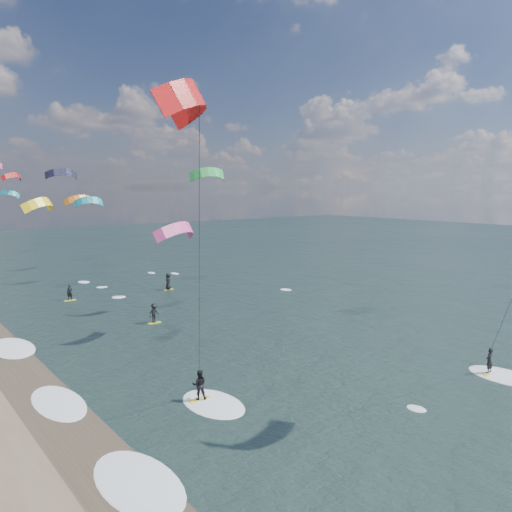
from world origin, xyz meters
TOP-DOWN VIEW (x-y plane):
  - ground at (0.00, 0.00)m, footprint 260.00×260.00m
  - wet_sand_strip at (-12.00, 10.00)m, footprint 3.00×240.00m
  - kitesurfer_near_b at (-7.96, 6.60)m, footprint 6.75×9.13m
  - far_kitesurfers at (1.92, 32.11)m, footprint 11.14×13.26m
  - bg_kite_field at (-0.12, 53.60)m, footprint 14.35×74.36m
  - shoreline_surf at (-10.80, 14.75)m, footprint 2.40×79.40m

SIDE VIEW (x-z plane):
  - ground at x=0.00m, z-range 0.00..0.00m
  - shoreline_surf at x=-10.80m, z-range -0.06..0.06m
  - wet_sand_strip at x=-12.00m, z-range 0.00..0.01m
  - far_kitesurfers at x=1.92m, z-range -0.06..1.76m
  - kitesurfer_near_b at x=-7.96m, z-range 2.05..17.07m
  - bg_kite_field at x=-0.12m, z-range 7.41..15.19m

